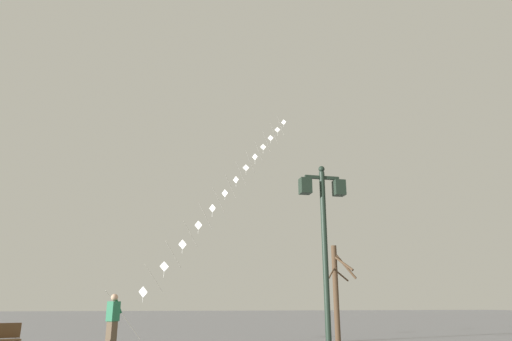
{
  "coord_description": "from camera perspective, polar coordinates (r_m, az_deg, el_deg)",
  "views": [
    {
      "loc": [
        -1.14,
        -0.9,
        1.4
      ],
      "look_at": [
        2.48,
        15.06,
        6.19
      ],
      "focal_mm": 32.02,
      "sensor_mm": 36.0,
      "label": 1
    }
  ],
  "objects": [
    {
      "name": "ground_plane",
      "position": [
        20.98,
        -10.24,
        -19.91
      ],
      "size": [
        160.0,
        160.0,
        0.0
      ],
      "primitive_type": "plane",
      "color": "gray"
    },
    {
      "name": "bare_tree",
      "position": [
        19.04,
        10.04,
        -14.33
      ],
      "size": [
        1.7,
        1.7,
        3.7
      ],
      "color": "#4C3826",
      "rests_on": "ground_plane"
    },
    {
      "name": "kite_flyer",
      "position": [
        15.71,
        -17.47,
        -17.43
      ],
      "size": [
        0.47,
        0.6,
        1.71
      ],
      "rotation": [
        0.0,
        0.0,
        0.99
      ],
      "color": "brown",
      "rests_on": "ground_plane"
    },
    {
      "name": "twin_lantern_lamp_post",
      "position": [
        11.62,
        8.47,
        -6.53
      ],
      "size": [
        1.2,
        0.28,
        4.84
      ],
      "color": "#1E2D23",
      "rests_on": "ground_plane"
    },
    {
      "name": "kite_train",
      "position": [
        24.35,
        -3.21,
        -2.03
      ],
      "size": [
        10.33,
        13.21,
        14.25
      ],
      "color": "brown",
      "rests_on": "ground_plane"
    }
  ]
}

